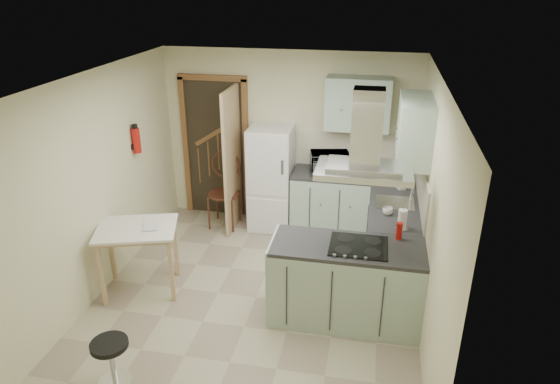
% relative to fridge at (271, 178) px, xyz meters
% --- Properties ---
extents(floor, '(4.20, 4.20, 0.00)m').
position_rel_fridge_xyz_m(floor, '(0.20, -1.80, -0.75)').
color(floor, tan).
rests_on(floor, ground).
extents(ceiling, '(4.20, 4.20, 0.00)m').
position_rel_fridge_xyz_m(ceiling, '(0.20, -1.80, 1.75)').
color(ceiling, silver).
rests_on(ceiling, back_wall).
extents(back_wall, '(3.60, 0.00, 3.60)m').
position_rel_fridge_xyz_m(back_wall, '(0.20, 0.30, 0.50)').
color(back_wall, beige).
rests_on(back_wall, floor).
extents(left_wall, '(0.00, 4.20, 4.20)m').
position_rel_fridge_xyz_m(left_wall, '(-1.60, -1.80, 0.50)').
color(left_wall, beige).
rests_on(left_wall, floor).
extents(right_wall, '(0.00, 4.20, 4.20)m').
position_rel_fridge_xyz_m(right_wall, '(2.00, -1.80, 0.50)').
color(right_wall, beige).
rests_on(right_wall, floor).
extents(doorway, '(1.10, 0.12, 2.10)m').
position_rel_fridge_xyz_m(doorway, '(-0.90, 0.27, 0.30)').
color(doorway, brown).
rests_on(doorway, floor).
extents(fridge, '(0.60, 0.60, 1.50)m').
position_rel_fridge_xyz_m(fridge, '(0.00, 0.00, 0.00)').
color(fridge, white).
rests_on(fridge, floor).
extents(counter_back, '(1.08, 0.60, 0.90)m').
position_rel_fridge_xyz_m(counter_back, '(0.86, 0.00, -0.30)').
color(counter_back, '#9EB2A0').
rests_on(counter_back, floor).
extents(counter_right, '(0.60, 1.95, 0.90)m').
position_rel_fridge_xyz_m(counter_right, '(1.70, -0.68, -0.30)').
color(counter_right, '#9EB2A0').
rests_on(counter_right, floor).
extents(splashback, '(1.68, 0.02, 0.50)m').
position_rel_fridge_xyz_m(splashback, '(1.16, 0.29, 0.40)').
color(splashback, beige).
rests_on(splashback, counter_back).
extents(wall_cabinet_back, '(0.85, 0.35, 0.70)m').
position_rel_fridge_xyz_m(wall_cabinet_back, '(1.15, 0.12, 1.10)').
color(wall_cabinet_back, '#9EB2A0').
rests_on(wall_cabinet_back, back_wall).
extents(wall_cabinet_right, '(0.35, 0.90, 0.70)m').
position_rel_fridge_xyz_m(wall_cabinet_right, '(1.82, -0.95, 1.10)').
color(wall_cabinet_right, '#9EB2A0').
rests_on(wall_cabinet_right, right_wall).
extents(peninsula, '(1.55, 0.65, 0.90)m').
position_rel_fridge_xyz_m(peninsula, '(1.22, -1.98, -0.30)').
color(peninsula, '#9EB2A0').
rests_on(peninsula, floor).
extents(hob, '(0.58, 0.50, 0.01)m').
position_rel_fridge_xyz_m(hob, '(1.32, -1.98, 0.16)').
color(hob, black).
rests_on(hob, peninsula).
extents(extractor_hood, '(0.90, 0.55, 0.10)m').
position_rel_fridge_xyz_m(extractor_hood, '(1.32, -1.98, 0.97)').
color(extractor_hood, silver).
rests_on(extractor_hood, ceiling).
extents(sink, '(0.45, 0.40, 0.01)m').
position_rel_fridge_xyz_m(sink, '(1.70, -0.85, 0.16)').
color(sink, silver).
rests_on(sink, counter_right).
extents(fire_extinguisher, '(0.10, 0.10, 0.32)m').
position_rel_fridge_xyz_m(fire_extinguisher, '(-1.54, -0.90, 0.75)').
color(fire_extinguisher, '#B2140F').
rests_on(fire_extinguisher, left_wall).
extents(drop_leaf_table, '(1.03, 0.88, 0.82)m').
position_rel_fridge_xyz_m(drop_leaf_table, '(-1.14, -1.90, -0.34)').
color(drop_leaf_table, '#D6A683').
rests_on(drop_leaf_table, floor).
extents(bentwood_chair, '(0.46, 0.46, 1.01)m').
position_rel_fridge_xyz_m(bentwood_chair, '(-0.68, -0.13, -0.25)').
color(bentwood_chair, '#441A16').
rests_on(bentwood_chair, floor).
extents(stool, '(0.39, 0.39, 0.45)m').
position_rel_fridge_xyz_m(stool, '(-0.76, -3.31, -0.53)').
color(stool, black).
rests_on(stool, floor).
extents(microwave, '(0.58, 0.45, 0.29)m').
position_rel_fridge_xyz_m(microwave, '(0.82, 0.00, 0.29)').
color(microwave, black).
rests_on(microwave, counter_back).
extents(kettle, '(0.18, 0.18, 0.23)m').
position_rel_fridge_xyz_m(kettle, '(1.18, -0.03, 0.26)').
color(kettle, white).
rests_on(kettle, counter_back).
extents(cereal_box, '(0.13, 0.20, 0.28)m').
position_rel_fridge_xyz_m(cereal_box, '(1.00, 0.07, 0.29)').
color(cereal_box, '#C58517').
rests_on(cereal_box, counter_back).
extents(soap_bottle, '(0.12, 0.12, 0.20)m').
position_rel_fridge_xyz_m(soap_bottle, '(1.78, -0.40, 0.25)').
color(soap_bottle, '#AAA8B4').
rests_on(soap_bottle, counter_right).
extents(paper_towel, '(0.12, 0.12, 0.24)m').
position_rel_fridge_xyz_m(paper_towel, '(1.76, -1.51, 0.27)').
color(paper_towel, silver).
rests_on(paper_towel, counter_right).
extents(cup, '(0.12, 0.12, 0.09)m').
position_rel_fridge_xyz_m(cup, '(1.61, -1.18, 0.19)').
color(cup, silver).
rests_on(cup, counter_right).
extents(red_bottle, '(0.07, 0.07, 0.19)m').
position_rel_fridge_xyz_m(red_bottle, '(1.72, -1.74, 0.24)').
color(red_bottle, '#A3130E').
rests_on(red_bottle, peninsula).
extents(book, '(0.23, 0.27, 0.10)m').
position_rel_fridge_xyz_m(book, '(-1.06, -1.88, 0.12)').
color(book, '#993733').
rests_on(book, drop_leaf_table).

